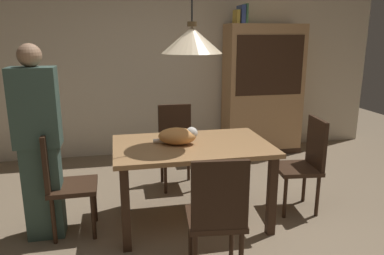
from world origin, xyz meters
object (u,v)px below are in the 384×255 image
Objects in this scene: dining_table at (192,154)px; chair_right_side at (305,161)px; chair_far_back at (176,142)px; pendant_lamp at (192,40)px; hutch_bookcase at (262,93)px; book_green_slim at (245,14)px; person_standing at (39,144)px; book_blue_wide at (241,15)px; chair_left_side at (63,178)px; chair_near_front at (217,213)px; cat_sleeping at (178,136)px; book_yellow_short at (236,17)px.

chair_right_side is at bearing -0.42° from dining_table.
chair_far_back is (-1.13, 0.89, 0.00)m from chair_right_side.
pendant_lamp is 0.70× the size of hutch_bookcase.
chair_far_back is 3.58× the size of book_green_slim.
pendant_lamp is at bearing 0.25° from person_standing.
book_blue_wide reaches higher than chair_right_side.
book_blue_wide is at bearing 42.34° from chair_far_back.
chair_left_side and chair_near_front have the same top height.
book_yellow_short is at bearing 58.46° from cat_sleeping.
pendant_lamp is (1.13, 0.00, 1.15)m from chair_left_side.
book_yellow_short is (1.01, 0.98, 1.43)m from chair_far_back.
pendant_lamp is 2.17m from book_blue_wide.
chair_right_side is at bearing -99.39° from hutch_bookcase.
book_blue_wide is at bearing 179.76° from hutch_bookcase.
person_standing is (-1.29, -0.88, 0.32)m from chair_far_back.
book_green_slim is (1.13, 1.86, 0.32)m from pendant_lamp.
chair_near_front is 3.88× the size of book_blue_wide.
cat_sleeping is at bearing 178.80° from chair_right_side.
book_yellow_short is at bearing 39.00° from person_standing.
cat_sleeping is at bearing 171.55° from dining_table.
pendant_lamp reaches higher than chair_near_front.
chair_right_side is 1.43m from chair_far_back.
chair_far_back is at bearing 82.04° from cat_sleeping.
book_green_slim is at bearing 89.93° from chair_right_side.
chair_near_front is at bearing -90.56° from pendant_lamp.
dining_table is at bearing -86.42° from pendant_lamp.
book_green_slim is at bearing 39.42° from chair_left_side.
book_yellow_short is at bearing 61.49° from dining_table.
hutch_bookcase is at bearing -0.28° from book_green_slim.
cat_sleeping is (-1.25, 0.03, 0.32)m from chair_right_side.
pendant_lamp reaches higher than chair_right_side.
dining_table is 3.48× the size of cat_sleeping.
dining_table is 2.48m from book_yellow_short.
dining_table is at bearing -120.04° from book_blue_wide.
chair_far_back is 2.31× the size of cat_sleeping.
chair_right_side is 1.43m from chair_near_front.
cat_sleeping is at bearing 1.15° from person_standing.
chair_right_side and chair_left_side have the same top height.
chair_right_side is 2.44m from person_standing.
pendant_lamp is 1.54m from person_standing.
dining_table is 2.52m from book_blue_wide.
cat_sleeping is 2.47m from book_blue_wide.
hutch_bookcase is at bearing 35.88° from chair_left_side.
book_blue_wide is 3.22m from person_standing.
chair_right_side is 3.88× the size of book_blue_wide.
book_yellow_short is at bearing 61.49° from pendant_lamp.
book_green_slim is at bearing 0.00° from book_blue_wide.
chair_right_side is 2.35m from book_yellow_short.
chair_left_side is at bearing 179.81° from chair_right_side.
chair_near_front is 3.58× the size of book_green_slim.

